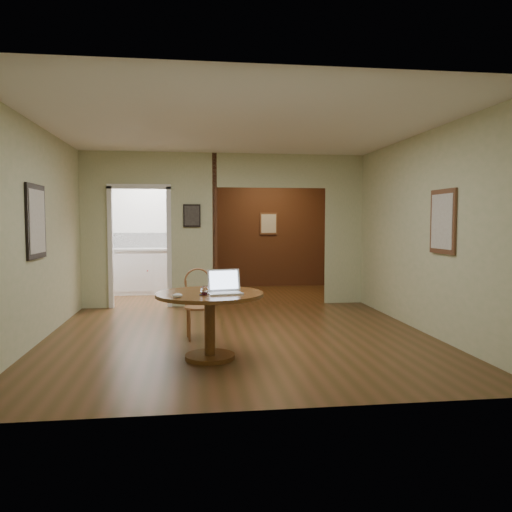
{
  "coord_description": "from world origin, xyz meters",
  "views": [
    {
      "loc": [
        -0.62,
        -6.34,
        1.5
      ],
      "look_at": [
        0.18,
        -0.2,
        1.07
      ],
      "focal_mm": 35.0,
      "sensor_mm": 36.0,
      "label": 1
    }
  ],
  "objects": [
    {
      "name": "mouse",
      "position": [
        -0.76,
        -1.27,
        0.75
      ],
      "size": [
        0.12,
        0.09,
        0.04
      ],
      "primitive_type": "ellipsoid",
      "rotation": [
        0.0,
        0.0,
        0.29
      ],
      "color": "white",
      "rests_on": "dining_table"
    },
    {
      "name": "chair",
      "position": [
        -0.53,
        0.05,
        0.5
      ],
      "size": [
        0.41,
        0.41,
        0.9
      ],
      "rotation": [
        0.0,
        0.0,
        0.1
      ],
      "color": "#986236",
      "rests_on": "ground"
    },
    {
      "name": "grocery_bag",
      "position": [
        -0.55,
        4.2,
        1.07
      ],
      "size": [
        0.32,
        0.29,
        0.26
      ],
      "primitive_type": "ellipsoid",
      "rotation": [
        0.0,
        0.0,
        -0.32
      ],
      "color": "beige",
      "rests_on": "kitchen_cabinet"
    },
    {
      "name": "closed_laptop",
      "position": [
        -0.31,
        -0.7,
        0.74
      ],
      "size": [
        0.34,
        0.25,
        0.02
      ],
      "primitive_type": "imported",
      "rotation": [
        0.0,
        0.0,
        -0.2
      ],
      "color": "#ABAAAF",
      "rests_on": "dining_table"
    },
    {
      "name": "open_laptop",
      "position": [
        -0.27,
        -1.01,
        0.8
      ],
      "size": [
        0.39,
        0.36,
        0.25
      ],
      "rotation": [
        0.0,
        0.0,
        0.18
      ],
      "color": "white",
      "rests_on": "dining_table"
    },
    {
      "name": "room_shell",
      "position": [
        -0.47,
        3.1,
        1.29
      ],
      "size": [
        5.2,
        7.5,
        5.0
      ],
      "color": "white",
      "rests_on": "ground"
    },
    {
      "name": "wine_glass",
      "position": [
        -0.49,
        -1.13,
        0.78
      ],
      "size": [
        0.09,
        0.09,
        0.1
      ],
      "primitive_type": null,
      "color": "white",
      "rests_on": "dining_table"
    },
    {
      "name": "dining_table",
      "position": [
        -0.43,
        -0.95,
        0.54
      ],
      "size": [
        1.17,
        1.17,
        0.73
      ],
      "rotation": [
        0.0,
        0.0,
        0.03
      ],
      "color": "brown",
      "rests_on": "ground"
    },
    {
      "name": "floor",
      "position": [
        0.0,
        0.0,
        0.0
      ],
      "size": [
        5.0,
        5.0,
        0.0
      ],
      "primitive_type": "plane",
      "color": "#422D13",
      "rests_on": "ground"
    },
    {
      "name": "kitchen_cabinet",
      "position": [
        -1.35,
        4.2,
        0.47
      ],
      "size": [
        2.06,
        0.6,
        0.94
      ],
      "color": "white",
      "rests_on": "ground"
    },
    {
      "name": "pen",
      "position": [
        -0.48,
        -1.08,
        0.73
      ],
      "size": [
        0.11,
        0.09,
        0.01
      ],
      "primitive_type": "cylinder",
      "rotation": [
        0.0,
        1.57,
        0.68
      ],
      "color": "#0C1357",
      "rests_on": "dining_table"
    }
  ]
}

